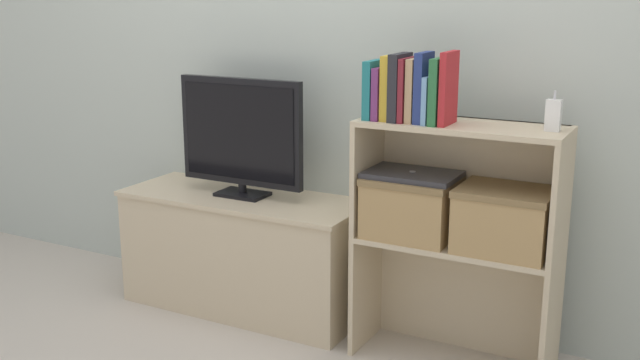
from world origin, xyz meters
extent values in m
plane|color=#BCB2A3|center=(0.00, 0.00, 0.00)|extent=(16.00, 16.00, 0.00)
cube|color=#B2BCB2|center=(0.00, 0.44, 1.20)|extent=(10.00, 0.05, 2.40)
cube|color=#CCB793|center=(-0.41, 0.20, 0.25)|extent=(1.08, 0.41, 0.50)
cube|color=#CCB793|center=(-0.41, 0.20, 0.51)|extent=(1.10, 0.43, 0.02)
cube|color=black|center=(-0.41, 0.20, 0.53)|extent=(0.22, 0.14, 0.01)
cylinder|color=black|center=(-0.41, 0.20, 0.56)|extent=(0.04, 0.04, 0.04)
cube|color=black|center=(-0.41, 0.20, 0.81)|extent=(0.59, 0.04, 0.46)
cube|color=black|center=(-0.41, 0.18, 0.81)|extent=(0.55, 0.00, 0.41)
cube|color=#CCB793|center=(0.21, 0.15, 0.24)|extent=(0.02, 0.30, 0.49)
cube|color=#CCB793|center=(0.94, 0.15, 0.24)|extent=(0.02, 0.30, 0.49)
cube|color=#CCB793|center=(0.58, 0.29, 0.24)|extent=(0.71, 0.02, 0.49)
cube|color=#CCB793|center=(0.58, 0.15, 0.48)|extent=(0.71, 0.30, 0.02)
cube|color=#CCB793|center=(0.21, 0.15, 0.71)|extent=(0.02, 0.30, 0.45)
cube|color=#CCB793|center=(0.94, 0.15, 0.71)|extent=(0.02, 0.30, 0.45)
cube|color=#CCB793|center=(0.58, 0.29, 0.71)|extent=(0.71, 0.02, 0.45)
cube|color=#CCB793|center=(0.58, 0.15, 0.93)|extent=(0.71, 0.30, 0.02)
cube|color=#1E7075|center=(0.25, 0.10, 1.04)|extent=(0.03, 0.14, 0.21)
cube|color=#6B2D66|center=(0.28, 0.10, 1.03)|extent=(0.03, 0.14, 0.19)
cube|color=gold|center=(0.32, 0.10, 1.05)|extent=(0.03, 0.13, 0.24)
cube|color=#232328|center=(0.35, 0.10, 1.06)|extent=(0.04, 0.15, 0.24)
cube|color=maroon|center=(0.38, 0.10, 1.05)|extent=(0.02, 0.15, 0.23)
cube|color=tan|center=(0.41, 0.10, 1.05)|extent=(0.03, 0.13, 0.23)
cube|color=navy|center=(0.44, 0.10, 1.06)|extent=(0.03, 0.13, 0.25)
cube|color=#709ECC|center=(0.47, 0.10, 1.02)|extent=(0.02, 0.14, 0.17)
cube|color=#286638|center=(0.51, 0.10, 1.05)|extent=(0.03, 0.16, 0.23)
cube|color=#B22328|center=(0.54, 0.10, 1.07)|extent=(0.02, 0.15, 0.26)
cube|color=white|center=(0.89, 0.15, 0.99)|extent=(0.05, 0.04, 0.11)
cylinder|color=silver|center=(0.89, 0.15, 1.06)|extent=(0.01, 0.01, 0.03)
cube|color=tan|center=(0.40, 0.14, 0.60)|extent=(0.33, 0.26, 0.23)
cube|color=olive|center=(0.40, 0.14, 0.71)|extent=(0.33, 0.27, 0.02)
cube|color=tan|center=(0.76, 0.14, 0.60)|extent=(0.33, 0.26, 0.23)
cube|color=olive|center=(0.76, 0.14, 0.71)|extent=(0.33, 0.27, 0.02)
cube|color=#2D2D33|center=(0.40, 0.14, 0.73)|extent=(0.34, 0.23, 0.02)
cylinder|color=#99999E|center=(0.40, 0.14, 0.74)|extent=(0.02, 0.02, 0.00)
camera|label=1|loc=(1.38, -2.43, 1.40)|focal=42.00mm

